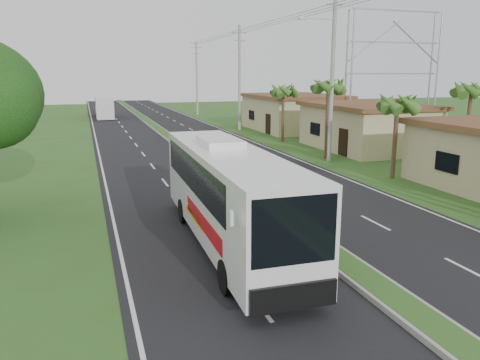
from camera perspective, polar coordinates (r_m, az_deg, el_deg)
name	(u,v)px	position (r m, az deg, el deg)	size (l,w,h in m)	color
ground	(371,286)	(14.36, 15.73, -12.36)	(180.00, 180.00, 0.00)	#35551F
road_asphalt	(204,163)	(32.13, -4.43, 2.06)	(14.00, 160.00, 0.02)	black
median_strip	(204,162)	(32.11, -4.43, 2.22)	(1.20, 160.00, 0.18)	gray
lane_edge_left	(102,169)	(31.25, -16.44, 1.24)	(0.12, 160.00, 0.01)	silver
lane_edge_right	(293,158)	(34.32, 6.50, 2.69)	(0.12, 160.00, 0.01)	silver
shop_mid	(366,126)	(39.33, 15.10, 6.35)	(7.60, 10.60, 3.67)	tan
shop_far	(293,112)	(51.54, 6.51, 8.23)	(8.60, 11.60, 3.82)	tan
palm_verge_b	(398,103)	(28.33, 18.66, 8.85)	(2.40, 2.40, 5.05)	#473321
palm_verge_c	(328,87)	(33.87, 10.74, 11.14)	(2.40, 2.40, 5.85)	#473321
palm_verge_d	(283,90)	(42.18, 5.31, 10.81)	(2.40, 2.40, 5.25)	#473321
palm_behind_shop	(472,90)	(35.86, 26.39, 9.82)	(2.40, 2.40, 5.65)	#473321
utility_pole_b	(332,70)	(32.82, 11.17, 13.05)	(3.20, 0.28, 12.00)	gray
utility_pole_c	(239,77)	(51.23, -0.07, 12.47)	(1.60, 0.28, 11.00)	gray
utility_pole_d	(197,78)	(70.50, -5.29, 12.31)	(1.60, 0.28, 10.50)	gray
billboard_lattice	(393,65)	(50.26, 18.18, 13.16)	(10.18, 1.18, 12.07)	gray
coach_bus_main	(228,190)	(16.37, -1.44, -1.17)	(2.66, 11.51, 3.70)	white
coach_bus_far	(104,105)	(68.52, -16.26, 8.73)	(2.37, 10.31, 3.00)	silver
motorcyclist	(224,192)	(20.43, -2.01, -1.53)	(1.64, 0.90, 2.41)	black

